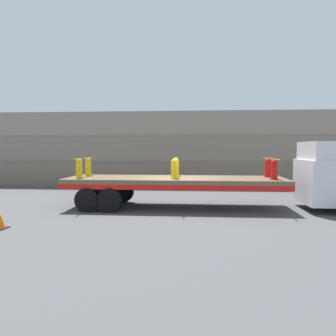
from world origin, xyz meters
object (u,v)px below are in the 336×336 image
truck_cab (332,176)px  fire_hydrant_yellow_near_1 (174,169)px  fire_hydrant_red_far_2 (268,168)px  flatbed_trailer (161,183)px  fire_hydrant_yellow_far_1 (176,168)px  fire_hydrant_red_near_2 (274,170)px  fire_hydrant_yellow_near_0 (79,169)px  fire_hydrant_yellow_far_0 (88,167)px

truck_cab → fire_hydrant_yellow_near_1: (-6.35, -0.57, 0.26)m
fire_hydrant_red_far_2 → flatbed_trailer: bearing=-172.8°
fire_hydrant_yellow_far_1 → fire_hydrant_red_near_2: size_ratio=1.00×
fire_hydrant_yellow_near_0 → fire_hydrant_yellow_near_1: size_ratio=1.00×
fire_hydrant_yellow_near_0 → fire_hydrant_yellow_near_1: (3.92, 0.00, 0.00)m
fire_hydrant_yellow_far_0 → fire_hydrant_red_near_2: 7.93m
fire_hydrant_yellow_near_1 → fire_hydrant_yellow_near_0: bearing=180.0°
flatbed_trailer → fire_hydrant_yellow_near_1: (0.59, -0.57, 0.63)m
truck_cab → fire_hydrant_yellow_near_1: truck_cab is taller
fire_hydrant_yellow_near_0 → fire_hydrant_yellow_far_1: same height
flatbed_trailer → fire_hydrant_yellow_near_1: bearing=-43.8°
flatbed_trailer → truck_cab: bearing=0.0°
flatbed_trailer → fire_hydrant_yellow_far_0: 3.44m
fire_hydrant_yellow_far_1 → fire_hydrant_red_near_2: same height
fire_hydrant_yellow_far_0 → fire_hydrant_yellow_near_1: same height
fire_hydrant_yellow_far_1 → fire_hydrant_red_far_2: bearing=0.0°
fire_hydrant_red_near_2 → fire_hydrant_yellow_far_0: bearing=171.7°
fire_hydrant_yellow_near_0 → fire_hydrant_red_far_2: (7.85, 1.14, 0.00)m
fire_hydrant_yellow_far_1 → fire_hydrant_red_near_2: (3.92, -1.14, 0.00)m
truck_cab → fire_hydrant_yellow_near_0: size_ratio=3.46×
flatbed_trailer → fire_hydrant_red_far_2: fire_hydrant_red_far_2 is taller
fire_hydrant_yellow_far_1 → flatbed_trailer: bearing=-136.2°
fire_hydrant_yellow_near_1 → fire_hydrant_red_far_2: size_ratio=1.00×
truck_cab → fire_hydrant_yellow_far_0: (-10.28, 0.57, 0.26)m
fire_hydrant_red_near_2 → fire_hydrant_yellow_far_1: bearing=163.8°
truck_cab → fire_hydrant_red_near_2: size_ratio=3.46×
fire_hydrant_yellow_far_0 → fire_hydrant_yellow_far_1: same height
fire_hydrant_yellow_near_0 → fire_hydrant_red_near_2: bearing=0.0°
flatbed_trailer → fire_hydrant_red_far_2: bearing=7.2°
fire_hydrant_yellow_far_0 → fire_hydrant_red_near_2: bearing=-8.3°
fire_hydrant_yellow_near_1 → fire_hydrant_yellow_far_0: bearing=163.8°
flatbed_trailer → fire_hydrant_red_far_2: size_ratio=11.29×
truck_cab → fire_hydrant_red_far_2: 2.51m
fire_hydrant_yellow_near_1 → fire_hydrant_red_near_2: bearing=0.0°
fire_hydrant_yellow_far_0 → fire_hydrant_yellow_far_1: 3.92m
flatbed_trailer → fire_hydrant_red_far_2: (4.52, 0.57, 0.63)m
flatbed_trailer → fire_hydrant_yellow_far_1: bearing=43.8°
fire_hydrant_yellow_far_0 → fire_hydrant_red_far_2: size_ratio=1.00×
fire_hydrant_red_near_2 → fire_hydrant_yellow_near_1: bearing=180.0°
flatbed_trailer → fire_hydrant_red_near_2: bearing=-7.2°
flatbed_trailer → fire_hydrant_yellow_near_0: bearing=-170.3°
fire_hydrant_yellow_far_0 → fire_hydrant_red_far_2: bearing=0.0°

